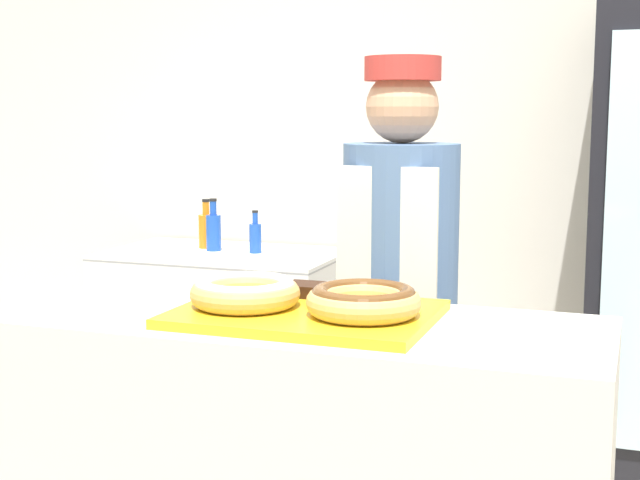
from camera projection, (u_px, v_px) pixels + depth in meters
wall_back at (470, 140)px, 4.09m from camera, size 8.00×0.06×2.70m
serving_tray at (306, 314)px, 2.16m from camera, size 0.61×0.46×0.02m
donut_light_glaze at (245, 291)px, 2.18m from camera, size 0.27×0.27×0.07m
donut_chocolate_glaze at (364, 300)px, 2.08m from camera, size 0.27×0.27×0.07m
brownie_back_left at (305, 289)px, 2.32m from camera, size 0.10×0.10×0.03m
brownie_back_right at (349, 293)px, 2.27m from camera, size 0.10×0.10×0.03m
baker_person at (399, 315)px, 2.69m from camera, size 0.35×0.35×1.63m
chest_freezer at (225, 337)px, 4.22m from camera, size 1.10×0.66×0.83m
bottle_blue at (214, 231)px, 4.18m from camera, size 0.07×0.07×0.25m
bottle_orange at (206, 229)px, 4.26m from camera, size 0.07×0.07×0.24m
bottle_blue_b at (255, 236)px, 4.11m from camera, size 0.06×0.06×0.20m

